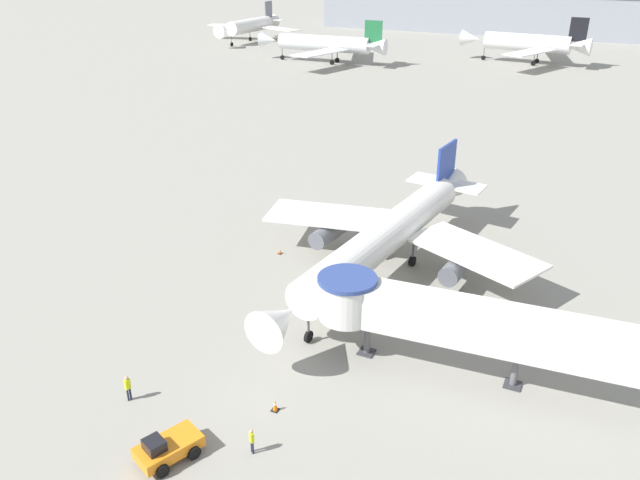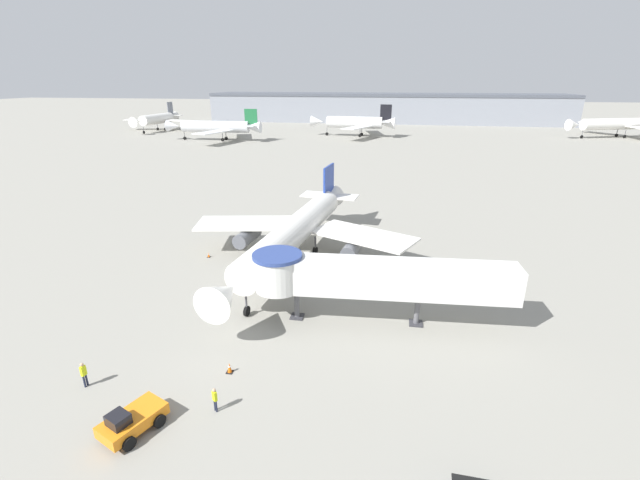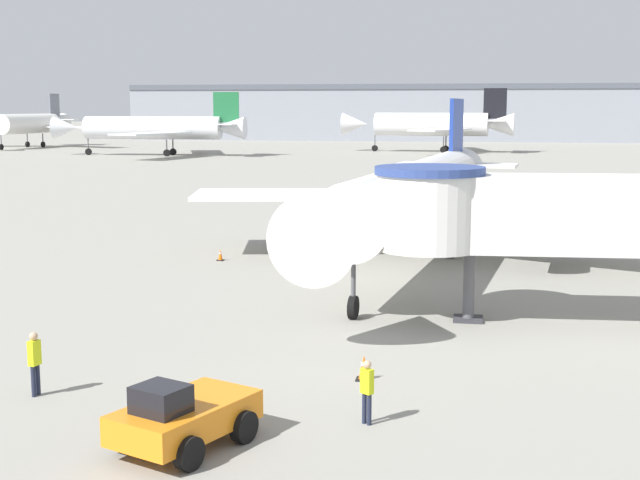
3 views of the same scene
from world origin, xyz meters
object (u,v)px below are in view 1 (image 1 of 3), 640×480
at_px(main_airplane, 389,235).
at_px(background_jet_green_tail, 327,44).
at_px(pushback_tug_orange, 167,447).
at_px(traffic_cone_port_wing, 280,251).
at_px(traffic_cone_apron_front, 198,438).
at_px(ground_crew_marshaller, 252,440).
at_px(jet_bridge, 451,319).
at_px(traffic_cone_near_nose, 275,406).
at_px(background_jet_black_tail, 530,43).
at_px(background_jet_gray_tail, 251,25).
at_px(ground_crew_wing_walker, 128,386).

bearing_deg(main_airplane, background_jet_green_tail, 124.63).
height_order(pushback_tug_orange, traffic_cone_port_wing, pushback_tug_orange).
bearing_deg(traffic_cone_apron_front, traffic_cone_port_wing, 107.54).
relative_size(main_airplane, pushback_tug_orange, 8.11).
distance_m(ground_crew_marshaller, background_jet_green_tail, 127.00).
relative_size(traffic_cone_port_wing, background_jet_green_tail, 0.02).
height_order(jet_bridge, traffic_cone_apron_front, jet_bridge).
xyz_separation_m(main_airplane, traffic_cone_near_nose, (-0.15, -19.95, -3.26)).
height_order(jet_bridge, traffic_cone_port_wing, jet_bridge).
distance_m(traffic_cone_port_wing, background_jet_black_tail, 113.87).
relative_size(main_airplane, traffic_cone_apron_front, 41.28).
distance_m(main_airplane, jet_bridge, 14.27).
xyz_separation_m(traffic_cone_apron_front, traffic_cone_port_wing, (-7.40, 23.41, -0.10)).
bearing_deg(main_airplane, jet_bridge, -46.92).
bearing_deg(background_jet_green_tail, ground_crew_marshaller, 20.68).
bearing_deg(traffic_cone_port_wing, background_jet_gray_tail, 122.01).
bearing_deg(jet_bridge, traffic_cone_port_wing, 146.10).
xyz_separation_m(ground_crew_wing_walker, background_jet_black_tail, (3.93, 135.79, 3.78)).
xyz_separation_m(traffic_cone_near_nose, background_jet_black_tail, (-4.90, 132.72, 4.47)).
bearing_deg(jet_bridge, traffic_cone_near_nose, -139.54).
bearing_deg(traffic_cone_near_nose, ground_crew_marshaller, -81.43).
relative_size(pushback_tug_orange, ground_crew_marshaller, 2.42).
bearing_deg(traffic_cone_near_nose, traffic_cone_apron_front, -121.49).
bearing_deg(background_jet_green_tail, ground_crew_wing_walker, 16.76).
height_order(traffic_cone_apron_front, background_jet_gray_tail, background_jet_gray_tail).
distance_m(traffic_cone_apron_front, traffic_cone_port_wing, 24.55).
bearing_deg(jet_bridge, background_jet_gray_tail, 121.57).
relative_size(main_airplane, ground_crew_marshaller, 19.65).
height_order(ground_crew_marshaller, background_jet_black_tail, background_jet_black_tail).
height_order(background_jet_green_tail, background_jet_gray_tail, background_jet_gray_tail).
relative_size(traffic_cone_apron_front, background_jet_black_tail, 0.02).
height_order(jet_bridge, background_jet_gray_tail, background_jet_gray_tail).
xyz_separation_m(jet_bridge, traffic_cone_apron_front, (-11.21, -12.77, -3.74)).
height_order(traffic_cone_port_wing, background_jet_green_tail, background_jet_green_tail).
bearing_deg(jet_bridge, main_airplane, 121.91).
distance_m(main_airplane, ground_crew_marshaller, 23.77).
height_order(main_airplane, traffic_cone_near_nose, main_airplane).
bearing_deg(traffic_cone_port_wing, ground_crew_wing_walker, -86.81).
xyz_separation_m(main_airplane, pushback_tug_orange, (-3.66, -25.99, -2.84)).
bearing_deg(traffic_cone_port_wing, background_jet_green_tail, 112.29).
bearing_deg(traffic_cone_apron_front, background_jet_green_tail, 111.37).
relative_size(jet_bridge, traffic_cone_apron_front, 26.79).
bearing_deg(background_jet_gray_tail, main_airplane, -50.66).
bearing_deg(main_airplane, traffic_cone_apron_front, -89.59).
distance_m(traffic_cone_apron_front, background_jet_gray_tail, 161.71).
relative_size(pushback_tug_orange, traffic_cone_port_wing, 6.74).
bearing_deg(traffic_cone_port_wing, pushback_tug_orange, -75.38).
height_order(traffic_cone_near_nose, ground_crew_marshaller, ground_crew_marshaller).
bearing_deg(background_jet_green_tail, traffic_cone_port_wing, 20.13).
distance_m(pushback_tug_orange, ground_crew_wing_walker, 6.09).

